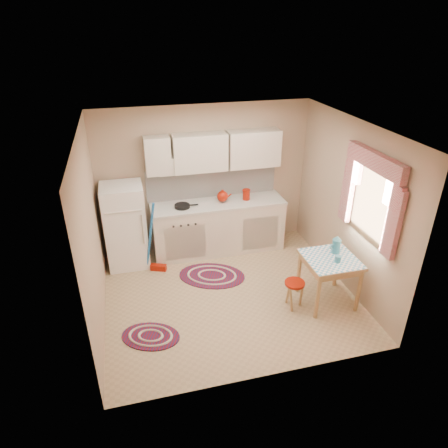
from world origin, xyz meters
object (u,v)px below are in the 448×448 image
Objects in this scene: fridge at (126,226)px; stool at (294,294)px; base_cabinets at (218,228)px; table at (328,280)px.

fridge is 3.33× the size of stool.
table is (1.18, -1.80, -0.08)m from base_cabinets.
fridge reaches higher than table.
base_cabinets is 5.36× the size of stool.
table is 0.54m from stool.
base_cabinets reaches higher than table.
fridge is 1.58m from base_cabinets.
fridge is 1.94× the size of table.
base_cabinets is at bearing 1.84° from fridge.
fridge is 2.87m from stool.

